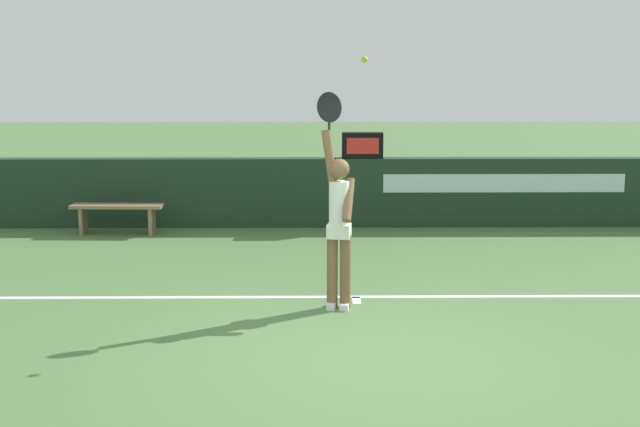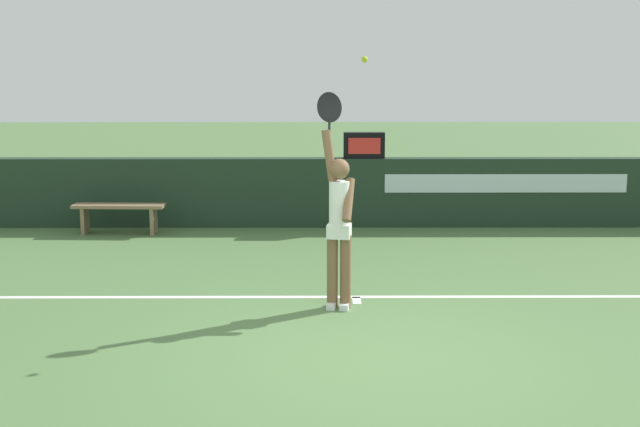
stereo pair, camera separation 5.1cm
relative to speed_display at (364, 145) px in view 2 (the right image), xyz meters
The scene contains 7 objects.
ground_plane 6.72m from the speed_display, 92.87° to the right, with size 60.00×60.00×0.00m, color #517542.
court_lines 7.48m from the speed_display, 92.57° to the right, with size 11.49×5.95×0.00m.
back_wall 0.86m from the speed_display, behind, with size 16.12×0.30×1.17m.
speed_display is the anchor object (origin of this frame).
tennis_player 4.94m from the speed_display, 96.47° to the right, with size 0.46×0.41×2.50m.
tennis_ball 5.29m from the speed_display, 93.24° to the right, with size 0.07×0.07×0.07m.
courtside_bench_near 4.20m from the speed_display, behind, with size 1.50×0.41×0.49m.
Camera 2 is at (-0.49, -8.07, 2.89)m, focal length 49.00 mm.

